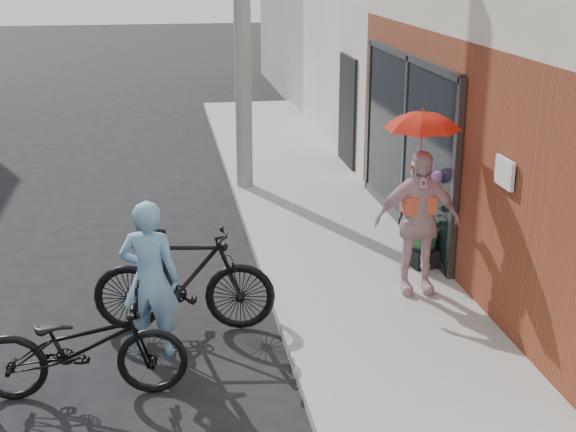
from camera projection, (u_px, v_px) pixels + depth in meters
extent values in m
plane|color=black|center=(202.00, 365.00, 8.10)|extent=(80.00, 80.00, 0.00)
cube|color=gray|center=(357.00, 272.00, 10.28)|extent=(2.20, 24.00, 0.12)
cube|color=#9E9E99|center=(267.00, 278.00, 10.10)|extent=(0.12, 24.00, 0.12)
cube|color=black|center=(406.00, 144.00, 11.43)|extent=(0.06, 3.80, 2.40)
cube|color=white|center=(505.00, 173.00, 8.20)|extent=(0.04, 0.40, 0.30)
imported|color=#76AAD2|center=(150.00, 279.00, 8.09)|extent=(0.68, 0.53, 1.66)
imported|color=black|center=(81.00, 346.00, 7.40)|extent=(1.98, 0.79, 1.02)
imported|color=black|center=(184.00, 279.00, 8.68)|extent=(2.04, 0.82, 1.19)
imported|color=beige|center=(417.00, 222.00, 9.31)|extent=(1.03, 0.49, 1.72)
imported|color=red|center=(423.00, 118.00, 8.92)|extent=(0.83, 0.83, 0.73)
cube|color=black|center=(425.00, 255.00, 10.36)|extent=(0.50, 0.50, 0.23)
imported|color=#2E7338|center=(427.00, 222.00, 10.21)|extent=(0.61, 0.53, 0.68)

